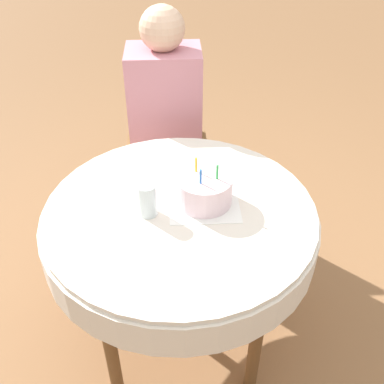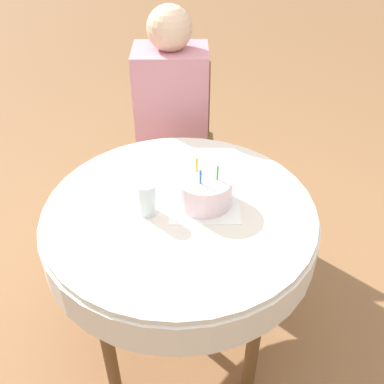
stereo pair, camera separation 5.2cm
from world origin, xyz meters
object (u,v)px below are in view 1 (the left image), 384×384
object	(u,v)px
chair	(167,141)
person	(165,108)
birthday_cake	(204,190)
drinking_glass	(148,200)

from	to	relation	value
chair	person	bearing A→B (deg)	-90.00
birthday_cake	person	bearing A→B (deg)	100.69
chair	person	distance (m)	0.26
chair	birthday_cake	distance (m)	0.89
birthday_cake	drinking_glass	size ratio (longest dim) A/B	1.62
person	birthday_cake	size ratio (longest dim) A/B	6.08
chair	birthday_cake	size ratio (longest dim) A/B	4.44
birthday_cake	chair	bearing A→B (deg)	99.51
birthday_cake	drinking_glass	bearing A→B (deg)	-164.11
chair	drinking_glass	distance (m)	0.94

